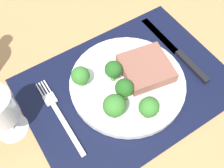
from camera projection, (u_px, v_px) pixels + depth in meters
ground_plane at (127, 89)px, 59.63cm from camera, size 140.00×110.00×3.00cm
placemat at (127, 86)px, 58.23cm from camera, size 43.42×31.57×0.30cm
plate at (127, 83)px, 57.43cm from camera, size 24.63×24.63×1.60cm
steak at (145, 66)px, 57.30cm from camera, size 11.64×11.49×2.44cm
broccoli_near_fork at (114, 106)px, 49.27cm from camera, size 4.40×4.40×6.18cm
broccoli_near_steak at (113, 70)px, 54.24cm from camera, size 3.62×3.62×5.30cm
broccoli_front_edge at (80, 76)px, 53.92cm from camera, size 3.79×3.79×4.98cm
broccoli_back_left at (149, 108)px, 49.78cm from camera, size 3.94×3.94×5.36cm
broccoli_center at (124, 89)px, 52.17cm from camera, size 3.66×3.66×5.19cm
fork at (60, 115)px, 54.02cm from camera, size 2.40×19.20×0.50cm
knife at (179, 53)px, 62.43cm from camera, size 1.80×23.00×0.80cm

